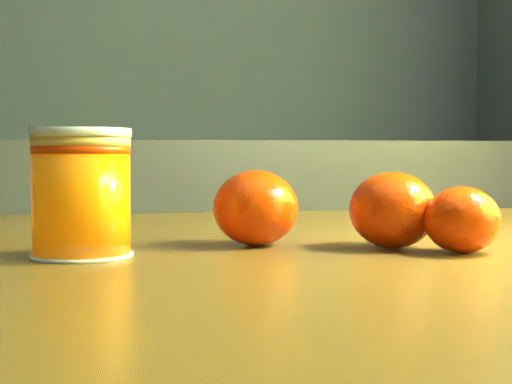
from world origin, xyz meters
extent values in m
cube|color=brown|center=(0.90, 0.29, 0.77)|extent=(1.07, 0.76, 0.04)
cylinder|color=orange|center=(0.72, 0.26, 0.83)|extent=(0.07, 0.07, 0.08)
cylinder|color=#DCB35A|center=(0.72, 0.26, 0.88)|extent=(0.07, 0.07, 0.01)
cylinder|color=silver|center=(0.72, 0.26, 0.89)|extent=(0.08, 0.08, 0.00)
ellipsoid|color=red|center=(0.97, 0.27, 0.82)|extent=(0.08, 0.08, 0.06)
ellipsoid|color=red|center=(0.86, 0.31, 0.83)|extent=(0.08, 0.08, 0.06)
ellipsoid|color=red|center=(1.01, 0.24, 0.82)|extent=(0.08, 0.08, 0.05)
camera|label=1|loc=(0.77, -0.29, 0.87)|focal=50.00mm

